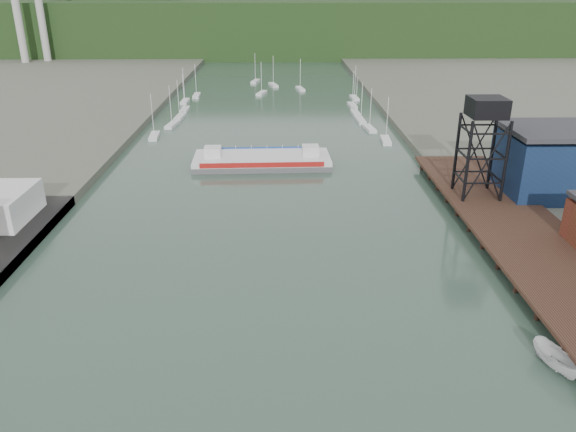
{
  "coord_description": "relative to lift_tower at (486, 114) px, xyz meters",
  "views": [
    {
      "loc": [
        2.42,
        -28.63,
        34.7
      ],
      "look_at": [
        3.68,
        44.78,
        4.0
      ],
      "focal_mm": 35.0,
      "sensor_mm": 36.0,
      "label": 1
    }
  ],
  "objects": [
    {
      "name": "east_pier",
      "position": [
        2.0,
        -13.0,
        -13.75
      ],
      "size": [
        14.0,
        70.0,
        2.45
      ],
      "color": "black",
      "rests_on": "ground"
    },
    {
      "name": "lift_tower",
      "position": [
        0.0,
        0.0,
        0.0
      ],
      "size": [
        6.5,
        6.5,
        16.0
      ],
      "color": "black",
      "rests_on": "east_pier"
    },
    {
      "name": "blue_shed",
      "position": [
        15.0,
        2.0,
        -8.59
      ],
      "size": [
        20.5,
        14.5,
        11.3
      ],
      "color": "#0C1A35",
      "rests_on": "east_land"
    },
    {
      "name": "marina_sailboats",
      "position": [
        -34.92,
        80.46,
        -15.3
      ],
      "size": [
        57.71,
        92.65,
        0.9
      ],
      "color": "silver",
      "rests_on": "ground"
    },
    {
      "name": "distant_hills",
      "position": [
        -38.98,
        243.35,
        -5.27
      ],
      "size": [
        500.0,
        120.0,
        80.0
      ],
      "color": "black",
      "rests_on": "ground"
    },
    {
      "name": "chain_ferry",
      "position": [
        -36.01,
        23.47,
        -14.51
      ],
      "size": [
        27.91,
        12.06,
        3.97
      ],
      "rotation": [
        0.0,
        0.0,
        0.03
      ],
      "color": "#505053",
      "rests_on": "ground"
    },
    {
      "name": "motorboat",
      "position": [
        -6.0,
        -42.77,
        -14.49
      ],
      "size": [
        3.9,
        6.4,
        2.32
      ],
      "primitive_type": "imported",
      "rotation": [
        0.0,
        0.0,
        0.29
      ],
      "color": "silver",
      "rests_on": "ground"
    }
  ]
}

